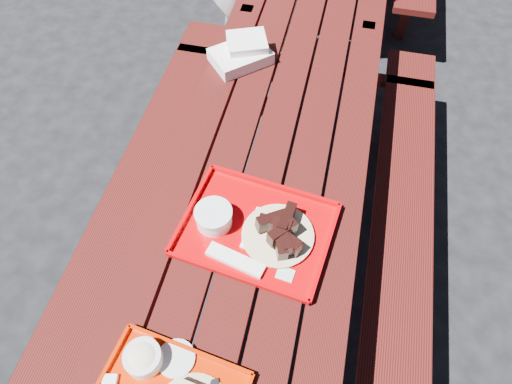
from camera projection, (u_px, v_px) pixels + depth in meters
The scene contains 4 objects.
ground at pixel (263, 259), 2.31m from camera, with size 60.00×60.00×0.00m, color black.
picnic_table_near at pixel (264, 198), 1.85m from camera, with size 1.41×2.40×0.75m.
far_tray at pixel (253, 229), 1.52m from camera, with size 0.54×0.44×0.08m.
white_cloth at pixel (242, 53), 2.00m from camera, with size 0.30×0.30×0.10m.
Camera 1 is at (0.19, -1.00, 2.10)m, focal length 32.00 mm.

